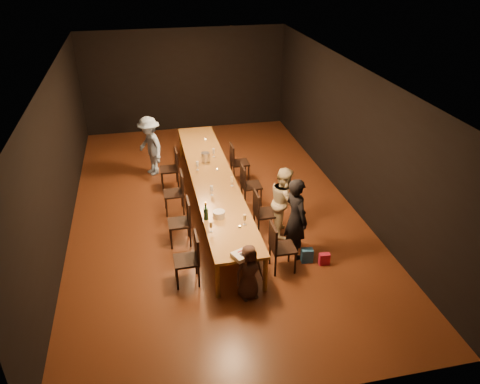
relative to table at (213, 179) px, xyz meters
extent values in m
plane|color=#452211|center=(0.00, 0.00, -0.70)|extent=(10.00, 10.00, 0.00)
cube|color=black|center=(0.00, 5.00, 0.80)|extent=(6.00, 0.04, 3.00)
cube|color=black|center=(0.00, -5.00, 0.80)|extent=(6.00, 0.04, 3.00)
cube|color=black|center=(-3.00, 0.00, 0.80)|extent=(0.04, 10.00, 3.00)
cube|color=black|center=(3.00, 0.00, 0.80)|extent=(0.04, 10.00, 3.00)
cube|color=silver|center=(0.00, 0.00, 2.30)|extent=(6.00, 10.00, 0.04)
cube|color=olive|center=(0.00, 0.00, 0.02)|extent=(0.90, 6.00, 0.05)
cylinder|color=olive|center=(-0.40, -2.90, -0.35)|extent=(0.08, 0.08, 0.70)
cylinder|color=olive|center=(0.40, -2.90, -0.35)|extent=(0.08, 0.08, 0.70)
cylinder|color=olive|center=(-0.40, 2.90, -0.35)|extent=(0.08, 0.08, 0.70)
cylinder|color=olive|center=(0.40, 2.90, -0.35)|extent=(0.08, 0.08, 0.70)
imported|color=black|center=(1.19, -2.03, 0.09)|extent=(0.52, 0.66, 1.58)
imported|color=beige|center=(1.21, -1.27, 0.01)|extent=(0.66, 0.78, 1.43)
imported|color=#90B3DF|center=(-1.23, 1.99, 0.04)|extent=(0.91, 1.10, 1.49)
imported|color=#412C24|center=(0.10, -2.98, -0.21)|extent=(0.53, 0.39, 0.99)
cube|color=#C81E41|center=(1.63, -2.44, -0.59)|extent=(0.20, 0.12, 0.23)
cube|color=#296AB5|center=(1.35, -2.29, -0.57)|extent=(0.23, 0.16, 0.26)
cube|color=white|center=(0.02, -2.90, 0.09)|extent=(0.40, 0.37, 0.07)
cube|color=black|center=(0.02, -2.93, 0.12)|extent=(0.14, 0.12, 0.00)
cube|color=red|center=(0.02, -2.83, 0.12)|extent=(0.17, 0.09, 0.00)
cylinder|color=silver|center=(-0.15, -1.63, 0.11)|extent=(0.24, 0.24, 0.12)
cylinder|color=silver|center=(-0.03, 0.81, 0.16)|extent=(0.24, 0.24, 0.21)
cylinder|color=#B2B7B2|center=(0.15, -2.05, 0.06)|extent=(0.05, 0.05, 0.03)
cylinder|color=#B2B7B2|center=(0.15, 0.31, 0.06)|extent=(0.05, 0.05, 0.03)
cylinder|color=#B2B7B2|center=(0.15, 2.06, 0.06)|extent=(0.05, 0.05, 0.03)
camera|label=1|loc=(-1.30, -8.81, 4.54)|focal=35.00mm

